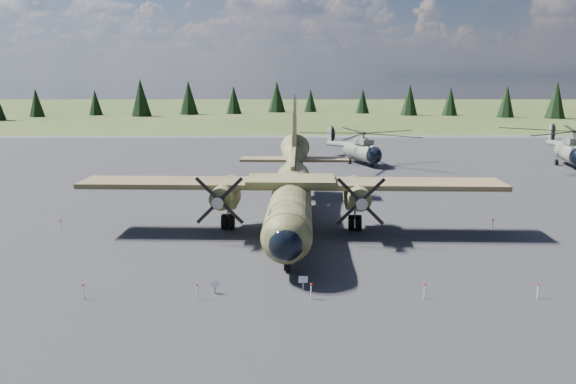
{
  "coord_description": "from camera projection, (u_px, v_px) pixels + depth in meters",
  "views": [
    {
      "loc": [
        0.67,
        -41.4,
        11.54
      ],
      "look_at": [
        0.84,
        2.0,
        2.58
      ],
      "focal_mm": 35.0,
      "sensor_mm": 36.0,
      "label": 1
    }
  ],
  "objects": [
    {
      "name": "ground",
      "position": [
        277.0,
        230.0,
        42.88
      ],
      "size": [
        500.0,
        500.0,
        0.0
      ],
      "primitive_type": "plane",
      "color": "#4D5626",
      "rests_on": "ground"
    },
    {
      "name": "barrier_fence",
      "position": [
        271.0,
        224.0,
        42.7
      ],
      "size": [
        33.12,
        29.62,
        0.85
      ],
      "color": "white",
      "rests_on": "ground"
    },
    {
      "name": "treeline",
      "position": [
        315.0,
        177.0,
        38.44
      ],
      "size": [
        287.78,
        295.33,
        10.97
      ],
      "color": "black",
      "rests_on": "ground"
    },
    {
      "name": "helicopter_near",
      "position": [
        362.0,
        142.0,
        74.31
      ],
      "size": [
        22.0,
        22.01,
        4.34
      ],
      "rotation": [
        0.0,
        0.0,
        0.36
      ],
      "color": "gray",
      "rests_on": "ground"
    },
    {
      "name": "info_placard_left",
      "position": [
        215.0,
        285.0,
        30.3
      ],
      "size": [
        0.48,
        0.29,
        0.71
      ],
      "rotation": [
        0.0,
        0.0,
        0.24
      ],
      "color": "gray",
      "rests_on": "ground"
    },
    {
      "name": "info_placard_right",
      "position": [
        303.0,
        281.0,
        30.81
      ],
      "size": [
        0.51,
        0.23,
        0.79
      ],
      "rotation": [
        0.0,
        0.0,
        -0.03
      ],
      "color": "gray",
      "rests_on": "ground"
    },
    {
      "name": "apron",
      "position": [
        279.0,
        202.0,
        52.67
      ],
      "size": [
        120.0,
        120.0,
        0.04
      ],
      "primitive_type": "cube",
      "color": "#5B5B60",
      "rests_on": "ground"
    },
    {
      "name": "helicopter_mid",
      "position": [
        572.0,
        141.0,
        72.28
      ],
      "size": [
        22.19,
        23.59,
        4.79
      ],
      "rotation": [
        0.0,
        0.0,
        -0.2
      ],
      "color": "gray",
      "rests_on": "ground"
    },
    {
      "name": "transport_plane",
      "position": [
        291.0,
        190.0,
        43.06
      ],
      "size": [
        31.46,
        28.6,
        10.38
      ],
      "rotation": [
        0.0,
        0.0,
        -0.04
      ],
      "color": "#3B4224",
      "rests_on": "ground"
    }
  ]
}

